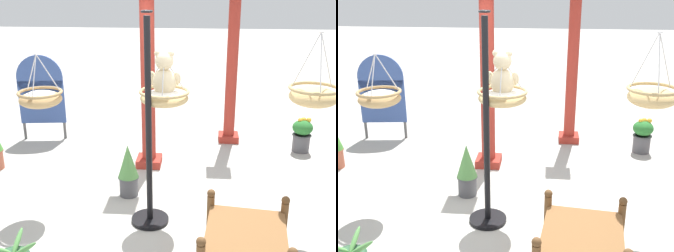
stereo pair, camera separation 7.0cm
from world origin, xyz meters
TOP-DOWN VIEW (x-y plane):
  - ground_plane at (0.00, 0.00)m, footprint 40.00×40.00m
  - display_pole_central at (-0.23, -0.12)m, footprint 0.44×0.44m
  - hanging_basket_with_teddy at (-0.08, 0.13)m, footprint 0.57×0.57m
  - teddy_bear at (-0.08, 0.15)m, footprint 0.36×0.32m
  - hanging_basket_left_high at (-1.54, 0.18)m, footprint 0.52×0.52m
  - hanging_basket_right_low at (1.50, -0.07)m, footprint 0.53×0.53m
  - greenhouse_pillar_left at (0.83, 2.57)m, footprint 0.36×0.36m
  - greenhouse_pillar_far_back at (-0.44, 1.45)m, footprint 0.39×0.39m
  - wooden_planter_box at (0.79, -0.93)m, footprint 0.94×1.04m
  - potted_plant_flowering_red at (-0.59, 0.48)m, footprint 0.28×0.28m
  - potted_plant_bushy_green at (2.00, 2.19)m, footprint 0.33×0.33m
  - display_sign_board at (-2.43, 2.40)m, footprint 0.78×0.14m

SIDE VIEW (x-z plane):
  - ground_plane at x=0.00m, z-range 0.00..0.00m
  - wooden_planter_box at x=0.79m, z-range -0.07..0.56m
  - potted_plant_bushy_green at x=2.00m, z-range 0.01..0.59m
  - potted_plant_flowering_red at x=-0.59m, z-range 0.01..0.72m
  - display_pole_central at x=-0.23m, z-range -0.46..1.96m
  - display_sign_board at x=-2.43m, z-range 0.13..1.63m
  - greenhouse_pillar_far_back at x=-0.44m, z-range -0.05..2.61m
  - greenhouse_pillar_left at x=0.83m, z-range -0.05..2.79m
  - hanging_basket_left_high at x=-1.54m, z-range 1.08..1.71m
  - hanging_basket_with_teddy at x=-0.08m, z-range 1.19..1.73m
  - hanging_basket_right_low at x=1.50m, z-range 1.18..1.95m
  - teddy_bear at x=-0.08m, z-range 1.42..1.95m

